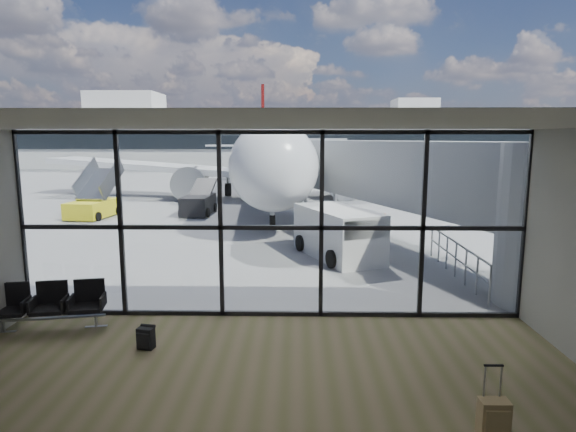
{
  "coord_description": "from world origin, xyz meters",
  "views": [
    {
      "loc": [
        0.62,
        -11.24,
        4.3
      ],
      "look_at": [
        0.35,
        3.0,
        1.99
      ],
      "focal_mm": 30.0,
      "sensor_mm": 36.0,
      "label": 1
    }
  ],
  "objects_px": {
    "service_van": "(339,233)",
    "mobile_stairs": "(94,206)",
    "seating_row": "(51,303)",
    "backpack": "(146,338)",
    "suitcase": "(494,421)",
    "belt_loader": "(199,203)",
    "airliner": "(266,155)"
  },
  "relations": [
    {
      "from": "mobile_stairs",
      "to": "belt_loader",
      "type": "bearing_deg",
      "value": 19.04
    },
    {
      "from": "seating_row",
      "to": "service_van",
      "type": "distance_m",
      "value": 9.83
    },
    {
      "from": "seating_row",
      "to": "service_van",
      "type": "height_order",
      "value": "service_van"
    },
    {
      "from": "backpack",
      "to": "airliner",
      "type": "bearing_deg",
      "value": 100.85
    },
    {
      "from": "backpack",
      "to": "suitcase",
      "type": "relative_size",
      "value": 0.44
    },
    {
      "from": "suitcase",
      "to": "service_van",
      "type": "distance_m",
      "value": 10.9
    },
    {
      "from": "backpack",
      "to": "service_van",
      "type": "height_order",
      "value": "service_van"
    },
    {
      "from": "suitcase",
      "to": "mobile_stairs",
      "type": "xyz_separation_m",
      "value": [
        -14.0,
        19.65,
        0.28
      ]
    },
    {
      "from": "suitcase",
      "to": "belt_loader",
      "type": "height_order",
      "value": "belt_loader"
    },
    {
      "from": "seating_row",
      "to": "mobile_stairs",
      "type": "distance_m",
      "value": 16.54
    },
    {
      "from": "service_van",
      "to": "seating_row",
      "type": "bearing_deg",
      "value": -159.48
    },
    {
      "from": "backpack",
      "to": "belt_loader",
      "type": "relative_size",
      "value": 0.12
    },
    {
      "from": "backpack",
      "to": "airliner",
      "type": "distance_m",
      "value": 28.06
    },
    {
      "from": "backpack",
      "to": "suitcase",
      "type": "xyz_separation_m",
      "value": [
        5.91,
        -2.98,
        0.1
      ]
    },
    {
      "from": "suitcase",
      "to": "mobile_stairs",
      "type": "bearing_deg",
      "value": 124.87
    },
    {
      "from": "belt_loader",
      "to": "mobile_stairs",
      "type": "relative_size",
      "value": 1.08
    },
    {
      "from": "service_van",
      "to": "belt_loader",
      "type": "relative_size",
      "value": 1.08
    },
    {
      "from": "backpack",
      "to": "mobile_stairs",
      "type": "distance_m",
      "value": 18.54
    },
    {
      "from": "suitcase",
      "to": "service_van",
      "type": "xyz_separation_m",
      "value": [
        -1.27,
        10.82,
        0.57
      ]
    },
    {
      "from": "suitcase",
      "to": "backpack",
      "type": "bearing_deg",
      "value": 152.7
    },
    {
      "from": "backpack",
      "to": "mobile_stairs",
      "type": "xyz_separation_m",
      "value": [
        -8.08,
        16.68,
        0.38
      ]
    },
    {
      "from": "airliner",
      "to": "mobile_stairs",
      "type": "height_order",
      "value": "airliner"
    },
    {
      "from": "seating_row",
      "to": "suitcase",
      "type": "distance_m",
      "value": 9.36
    },
    {
      "from": "airliner",
      "to": "service_van",
      "type": "xyz_separation_m",
      "value": [
        3.93,
        -20.07,
        -2.12
      ]
    },
    {
      "from": "service_van",
      "to": "belt_loader",
      "type": "xyz_separation_m",
      "value": [
        -7.16,
        10.05,
        -0.28
      ]
    },
    {
      "from": "suitcase",
      "to": "mobile_stairs",
      "type": "height_order",
      "value": "mobile_stairs"
    },
    {
      "from": "seating_row",
      "to": "mobile_stairs",
      "type": "relative_size",
      "value": 0.63
    },
    {
      "from": "seating_row",
      "to": "belt_loader",
      "type": "distance_m",
      "value": 16.79
    },
    {
      "from": "service_van",
      "to": "mobile_stairs",
      "type": "bearing_deg",
      "value": 122.46
    },
    {
      "from": "seating_row",
      "to": "suitcase",
      "type": "bearing_deg",
      "value": -36.35
    },
    {
      "from": "mobile_stairs",
      "to": "service_van",
      "type": "bearing_deg",
      "value": -28.02
    },
    {
      "from": "belt_loader",
      "to": "airliner",
      "type": "bearing_deg",
      "value": 73.88
    }
  ]
}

